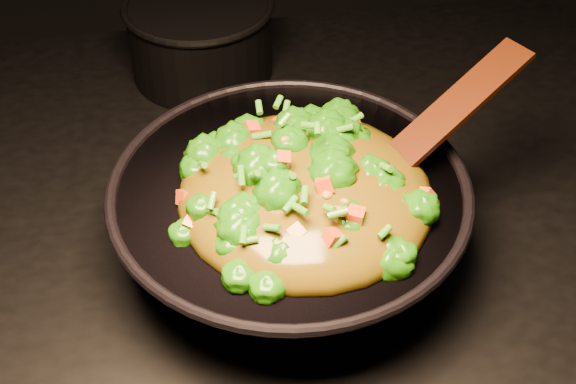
{
  "coord_description": "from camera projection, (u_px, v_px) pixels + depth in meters",
  "views": [
    {
      "loc": [
        -0.01,
        -0.64,
        1.55
      ],
      "look_at": [
        0.08,
        -0.04,
        0.99
      ],
      "focal_mm": 50.0,
      "sensor_mm": 36.0,
      "label": 1
    }
  ],
  "objects": [
    {
      "name": "spatula",
      "position": [
        433.0,
        127.0,
        0.82
      ],
      "size": [
        0.23,
        0.15,
        0.1
      ],
      "primitive_type": "cube",
      "rotation": [
        0.0,
        -0.38,
        0.49
      ],
      "color": "#361206",
      "rests_on": "wok"
    },
    {
      "name": "stir_fry",
      "position": [
        306.0,
        166.0,
        0.77
      ],
      "size": [
        0.3,
        0.3,
        0.09
      ],
      "primitive_type": null,
      "rotation": [
        0.0,
        0.0,
        -0.19
      ],
      "color": "#216D07",
      "rests_on": "wok"
    },
    {
      "name": "back_pot",
      "position": [
        201.0,
        37.0,
        1.11
      ],
      "size": [
        0.22,
        0.22,
        0.11
      ],
      "primitive_type": "cylinder",
      "rotation": [
        0.0,
        0.0,
        0.12
      ],
      "color": "black",
      "rests_on": "stovetop"
    },
    {
      "name": "wok",
      "position": [
        290.0,
        223.0,
        0.85
      ],
      "size": [
        0.48,
        0.48,
        0.1
      ],
      "primitive_type": null,
      "rotation": [
        0.0,
        0.0,
        0.43
      ],
      "color": "black",
      "rests_on": "stovetop"
    }
  ]
}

